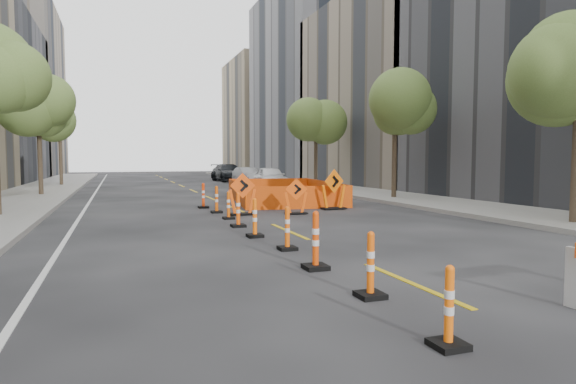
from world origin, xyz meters
name	(u,v)px	position (x,y,z in m)	size (l,w,h in m)	color
ground_plane	(355,259)	(0.00, 0.00, 0.00)	(140.00, 140.00, 0.00)	black
sidewalk_right	(404,198)	(9.00, 12.00, 0.07)	(4.00, 90.00, 0.15)	gray
bld_left_e	(1,90)	(-17.00, 55.60, 10.00)	(12.00, 20.00, 20.00)	gray
bld_right_c	(409,95)	(17.00, 23.80, 7.00)	(12.00, 16.00, 14.00)	gray
bld_right_d	(324,86)	(17.00, 40.20, 10.00)	(12.00, 18.00, 20.00)	gray
bld_right_e	(273,118)	(17.00, 58.60, 8.00)	(12.00, 14.00, 16.00)	tan
tree_l_c	(38,112)	(-8.40, 20.00, 4.53)	(2.80, 2.80, 5.95)	#382B1E
tree_l_d	(60,124)	(-8.40, 30.00, 4.53)	(2.80, 2.80, 5.95)	#382B1E
tree_r_b	(395,108)	(8.40, 12.00, 4.53)	(2.80, 2.80, 5.95)	#382B1E
tree_r_c	(316,122)	(8.40, 22.00, 4.53)	(2.80, 2.80, 5.95)	#382B1E
channelizer_0	(449,307)	(-1.18, -4.45, 0.46)	(0.36, 0.36, 0.91)	#F9610A
channelizer_1	(371,265)	(-1.04, -2.50, 0.50)	(0.39, 0.39, 0.99)	#EA5509
channelizer_2	(316,240)	(-1.09, -0.54, 0.55)	(0.43, 0.43, 1.09)	#E14209
channelizer_3	(287,228)	(-0.96, 1.41, 0.50)	(0.39, 0.39, 0.99)	#F4580A
channelizer_4	(255,218)	(-1.17, 3.37, 0.51)	(0.40, 0.40, 1.02)	#FF610A
channelizer_5	(238,210)	(-1.14, 5.32, 0.52)	(0.41, 0.41, 1.04)	#FF540A
channelizer_6	(229,205)	(-1.00, 7.28, 0.48)	(0.37, 0.37, 0.95)	#DB5109
channelizer_7	(217,199)	(-1.02, 9.23, 0.51)	(0.40, 0.40, 1.03)	#DA5009
channelizer_8	(203,196)	(-1.19, 11.19, 0.52)	(0.41, 0.41, 1.04)	red
chevron_sign_left	(242,194)	(-0.26, 8.27, 0.76)	(1.02, 0.61, 1.53)	#EB4909
chevron_sign_center	(296,196)	(1.66, 7.85, 0.66)	(0.88, 0.53, 1.33)	#FF520A
chevron_sign_right	(334,189)	(3.67, 8.91, 0.81)	(1.08, 0.65, 1.62)	orange
safety_fence	(282,191)	(2.95, 13.19, 0.47)	(4.41, 7.51, 0.94)	#D95B0B
parked_car_near	(270,177)	(5.43, 23.01, 0.76)	(1.79, 4.44, 1.51)	white
parked_car_mid	(248,176)	(5.31, 28.71, 0.67)	(1.42, 4.07, 1.34)	#9D9FA3
parked_car_far	(228,173)	(4.91, 34.04, 0.78)	(2.19, 5.39, 1.56)	black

